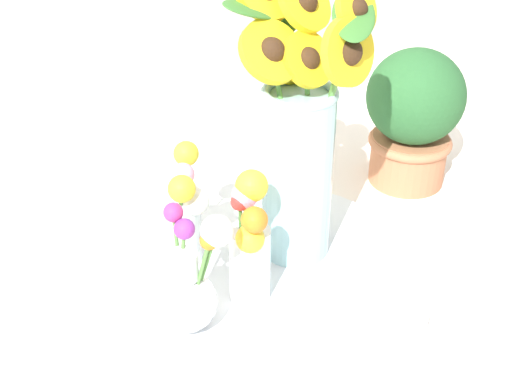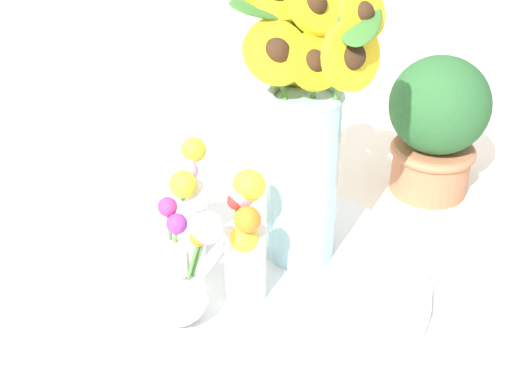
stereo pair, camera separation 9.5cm
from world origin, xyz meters
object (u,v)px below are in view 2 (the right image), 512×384
object	(u,v)px
vase_small_center	(245,241)
vase_bulb_right	(181,282)
vase_small_back	(184,210)
serving_tray	(256,279)
potted_plant	(437,123)
mason_jar_sunflowers	(303,141)

from	to	relation	value
vase_small_center	vase_bulb_right	size ratio (longest dim) A/B	1.11
vase_small_center	vase_small_back	distance (m)	0.13
serving_tray	vase_bulb_right	distance (m)	0.16
vase_bulb_right	vase_small_back	size ratio (longest dim) A/B	0.99
potted_plant	vase_small_back	bearing A→B (deg)	170.42
vase_small_center	vase_small_back	world-z (taller)	vase_small_center
vase_small_back	potted_plant	xyz separation A→B (m)	(0.45, -0.08, 0.03)
serving_tray	potted_plant	bearing A→B (deg)	3.75
vase_small_center	potted_plant	bearing A→B (deg)	7.20
mason_jar_sunflowers	potted_plant	world-z (taller)	mason_jar_sunflowers
serving_tray	vase_small_back	xyz separation A→B (m)	(-0.05, 0.10, 0.09)
serving_tray	potted_plant	size ratio (longest dim) A/B	2.03
vase_small_center	vase_small_back	size ratio (longest dim) A/B	1.10
vase_small_center	serving_tray	bearing A→B (deg)	36.55
serving_tray	vase_small_center	bearing A→B (deg)	-143.45
vase_small_center	vase_bulb_right	world-z (taller)	vase_small_center
vase_small_back	potted_plant	bearing A→B (deg)	-9.58
mason_jar_sunflowers	vase_small_back	bearing A→B (deg)	145.75
potted_plant	mason_jar_sunflowers	bearing A→B (deg)	-176.44
serving_tray	potted_plant	distance (m)	0.42
serving_tray	vase_small_center	world-z (taller)	vase_small_center
vase_small_back	mason_jar_sunflowers	bearing A→B (deg)	-34.25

